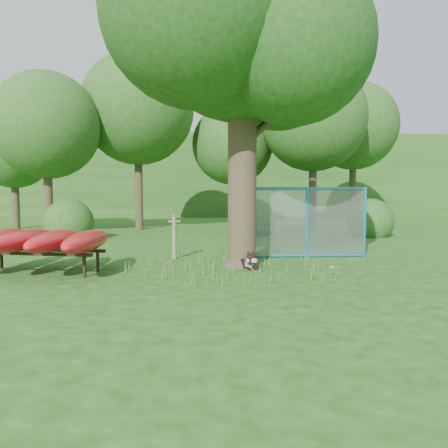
{
  "coord_description": "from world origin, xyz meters",
  "views": [
    {
      "loc": [
        -0.53,
        -8.7,
        1.69
      ],
      "look_at": [
        0.2,
        1.2,
        1.0
      ],
      "focal_mm": 35.0,
      "sensor_mm": 36.0,
      "label": 1
    }
  ],
  "objects": [
    {
      "name": "bg_tree_e",
      "position": [
        8.0,
        14.0,
        5.23
      ],
      "size": [
        4.6,
        4.6,
        7.55
      ],
      "color": "#3A2D1F",
      "rests_on": "ground"
    },
    {
      "name": "kayak_rack",
      "position": [
        -3.75,
        0.78,
        0.7
      ],
      "size": [
        2.95,
        3.16,
        0.92
      ],
      "rotation": [
        0.0,
        0.0,
        -0.23
      ],
      "color": "black",
      "rests_on": "ground"
    },
    {
      "name": "bg_tree_d",
      "position": [
        5.0,
        11.0,
        5.08
      ],
      "size": [
        4.8,
        4.8,
        7.5
      ],
      "color": "#3A2D1F",
      "rests_on": "ground"
    },
    {
      "name": "shrub_left",
      "position": [
        -5.0,
        7.5,
        0.0
      ],
      "size": [
        1.8,
        1.8,
        1.8
      ],
      "primitive_type": "sphere",
      "color": "#224F19",
      "rests_on": "ground"
    },
    {
      "name": "bg_tree_f",
      "position": [
        -9.0,
        13.0,
        3.73
      ],
      "size": [
        3.6,
        3.6,
        5.55
      ],
      "color": "#3A2D1F",
      "rests_on": "ground"
    },
    {
      "name": "oak_tree",
      "position": [
        0.58,
        1.44,
        5.55
      ],
      "size": [
        5.98,
        5.95,
        8.32
      ],
      "rotation": [
        0.0,
        0.0,
        0.42
      ],
      "color": "#3A2D1F",
      "rests_on": "ground"
    },
    {
      "name": "bg_tree_b",
      "position": [
        -3.0,
        12.0,
        5.61
      ],
      "size": [
        5.2,
        5.2,
        8.22
      ],
      "color": "#3A2D1F",
      "rests_on": "ground"
    },
    {
      "name": "bg_tree_a",
      "position": [
        -6.5,
        10.0,
        4.48
      ],
      "size": [
        4.4,
        4.4,
        6.7
      ],
      "color": "#3A2D1F",
      "rests_on": "ground"
    },
    {
      "name": "wooded_hillside",
      "position": [
        0.0,
        28.0,
        3.0
      ],
      "size": [
        80.0,
        12.0,
        6.0
      ],
      "primitive_type": "cube",
      "color": "#224F19",
      "rests_on": "ground"
    },
    {
      "name": "wooden_post",
      "position": [
        -0.99,
        2.58,
        0.61
      ],
      "size": [
        0.32,
        0.13,
        1.15
      ],
      "rotation": [
        0.0,
        0.0,
        0.24
      ],
      "color": "#6F6253",
      "rests_on": "ground"
    },
    {
      "name": "ground",
      "position": [
        0.0,
        0.0,
        0.0
      ],
      "size": [
        80.0,
        80.0,
        0.0
      ],
      "primitive_type": "plane",
      "color": "#16470E",
      "rests_on": "ground"
    },
    {
      "name": "shrub_right",
      "position": [
        6.5,
        8.0,
        0.0
      ],
      "size": [
        1.8,
        1.8,
        1.8
      ],
      "primitive_type": "sphere",
      "color": "#224F19",
      "rests_on": "ground"
    },
    {
      "name": "bg_tree_c",
      "position": [
        1.5,
        13.0,
        4.11
      ],
      "size": [
        4.0,
        4.0,
        6.12
      ],
      "color": "#3A2D1F",
      "rests_on": "ground"
    },
    {
      "name": "shrub_mid",
      "position": [
        2.0,
        9.0,
        0.0
      ],
      "size": [
        1.8,
        1.8,
        1.8
      ],
      "primitive_type": "sphere",
      "color": "#224F19",
      "rests_on": "ground"
    },
    {
      "name": "husky_dog",
      "position": [
        0.7,
        1.09,
        0.16
      ],
      "size": [
        0.47,
        0.98,
        0.44
      ],
      "rotation": [
        0.0,
        0.0,
        0.32
      ],
      "color": "black",
      "rests_on": "ground"
    },
    {
      "name": "fence_section",
      "position": [
        2.5,
        2.58,
        0.93
      ],
      "size": [
        3.19,
        0.12,
        3.11
      ],
      "rotation": [
        0.0,
        0.0,
        -0.01
      ],
      "color": "teal",
      "rests_on": "ground"
    },
    {
      "name": "wildflower_clump",
      "position": [
        2.35,
        0.02,
        0.17
      ],
      "size": [
        0.1,
        0.09,
        0.21
      ],
      "rotation": [
        0.0,
        0.0,
        0.01
      ],
      "color": "#46862C",
      "rests_on": "ground"
    }
  ]
}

